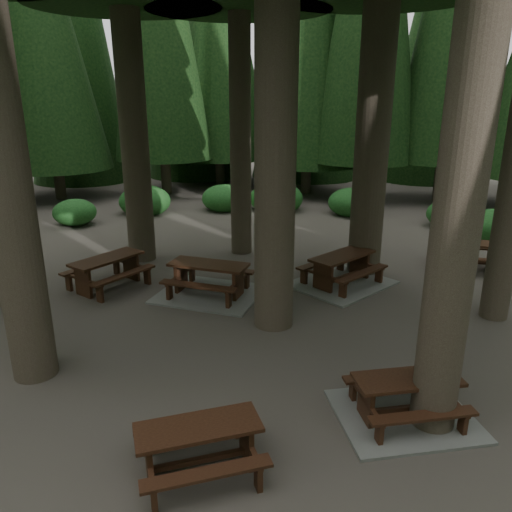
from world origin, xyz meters
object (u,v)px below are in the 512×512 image
(picnic_table_b, at_px, (108,268))
(picnic_table_d, at_px, (467,251))
(picnic_table_a, at_px, (405,405))
(picnic_table_e, at_px, (199,441))
(picnic_table_c, at_px, (209,284))
(picnic_table_f, at_px, (342,274))

(picnic_table_b, height_order, picnic_table_d, picnic_table_b)
(picnic_table_a, xyz_separation_m, picnic_table_b, (-7.46, 3.54, 0.31))
(picnic_table_d, relative_size, picnic_table_e, 0.86)
(picnic_table_b, xyz_separation_m, picnic_table_c, (2.70, 0.25, -0.25))
(picnic_table_c, bearing_deg, picnic_table_e, -67.80)
(picnic_table_a, distance_m, picnic_table_b, 8.27)
(picnic_table_d, xyz_separation_m, picnic_table_f, (-3.29, -2.40, -0.22))
(picnic_table_a, xyz_separation_m, picnic_table_e, (-2.62, -1.98, 0.24))
(picnic_table_e, bearing_deg, picnic_table_c, 76.89)
(picnic_table_a, distance_m, picnic_table_c, 6.09)
(picnic_table_c, xyz_separation_m, picnic_table_d, (6.38, 4.07, 0.22))
(picnic_table_f, bearing_deg, picnic_table_c, 149.37)
(picnic_table_a, height_order, picnic_table_b, picnic_table_b)
(picnic_table_a, xyz_separation_m, picnic_table_f, (-1.67, 5.46, 0.06))
(picnic_table_a, relative_size, picnic_table_b, 1.14)
(picnic_table_b, distance_m, picnic_table_c, 2.73)
(picnic_table_b, xyz_separation_m, picnic_table_e, (4.84, -5.52, -0.07))
(picnic_table_b, relative_size, picnic_table_f, 0.73)
(picnic_table_d, bearing_deg, picnic_table_c, -148.49)
(picnic_table_c, bearing_deg, picnic_table_f, 30.31)
(picnic_table_e, bearing_deg, picnic_table_d, 33.24)
(picnic_table_c, distance_m, picnic_table_e, 6.16)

